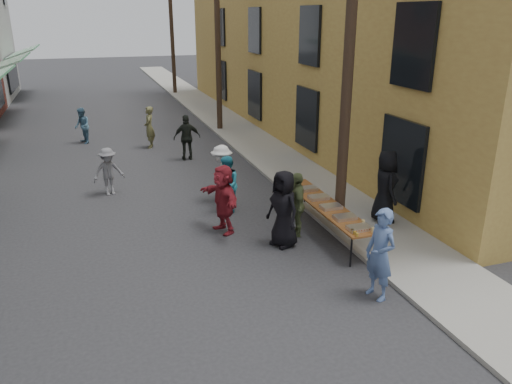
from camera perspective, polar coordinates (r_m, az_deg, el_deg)
ground at (r=9.37m, az=-6.01°, el=-14.37°), size 120.00×120.00×0.00m
sidewalk at (r=24.11m, az=-2.52°, el=7.31°), size 2.20×60.00×0.10m
building_ochre at (r=25.05m, az=12.28°, el=18.79°), size 10.00×28.00×10.00m
utility_pole_near at (r=12.15m, az=10.62°, el=15.94°), size 0.26×0.26×9.00m
utility_pole_mid at (r=23.37m, az=-4.42°, el=17.89°), size 0.26×0.26×9.00m
utility_pole_far at (r=35.11m, az=-9.64°, el=18.29°), size 0.26×0.26×9.00m
serving_table at (r=12.58m, az=7.93°, el=-1.53°), size 0.70×4.00×0.75m
catering_tray_sausage at (r=11.22m, az=11.68°, el=-4.04°), size 0.50×0.33×0.08m
catering_tray_foil_b at (r=11.74m, az=10.11°, el=-2.85°), size 0.50×0.33×0.08m
catering_tray_buns at (r=12.31m, az=8.56°, el=-1.67°), size 0.50×0.33×0.08m
catering_tray_foil_d at (r=12.89m, az=7.16°, el=-0.60°), size 0.50×0.33×0.08m
catering_tray_buns_end at (r=13.48m, az=5.88°, el=0.38°), size 0.50×0.33×0.08m
condiment_jar_a at (r=10.88m, az=11.46°, el=-4.80°), size 0.07×0.07×0.08m
condiment_jar_b at (r=10.96m, az=11.20°, el=-4.60°), size 0.07×0.07×0.08m
condiment_jar_c at (r=11.04m, az=10.95°, el=-4.40°), size 0.07×0.07×0.08m
cup_stack at (r=11.12m, az=13.23°, el=-4.28°), size 0.08×0.08×0.12m
guest_front_a at (r=11.69m, az=3.16°, el=-1.92°), size 0.89×1.06×1.86m
guest_front_b at (r=9.84m, az=14.02°, el=-6.93°), size 0.58×0.75×1.84m
guest_front_c at (r=13.71m, az=-3.35°, el=0.83°), size 0.68×0.83×1.60m
guest_front_d at (r=14.54m, az=-3.91°, el=2.11°), size 1.00×1.25×1.69m
guest_front_e at (r=12.30m, az=4.70°, el=-1.41°), size 0.63×1.03×1.63m
guest_queue_back at (r=12.45m, az=-3.77°, el=-0.80°), size 0.90×1.71×1.76m
server at (r=13.22m, az=14.56°, el=0.61°), size 0.76×1.02×1.90m
passerby_left at (r=15.72m, az=-16.52°, el=2.26°), size 1.06×0.77×1.46m
passerby_mid at (r=18.95m, az=-7.89°, el=6.19°), size 1.02×0.45×1.71m
passerby_right at (r=20.99m, az=-12.09°, el=7.25°), size 0.52×0.68×1.70m
passerby_far at (r=22.48m, az=-19.24°, el=7.15°), size 0.75×0.86×1.51m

